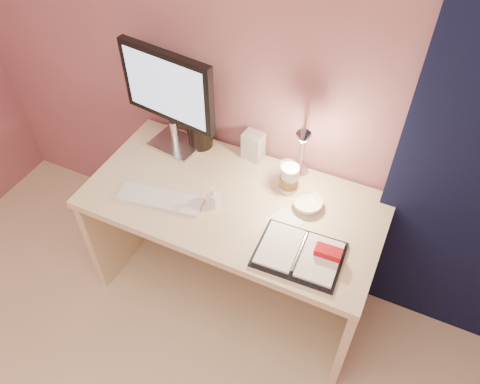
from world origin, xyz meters
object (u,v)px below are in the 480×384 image
at_px(clear_cup, 287,175).
at_px(desk_lamp, 292,146).
at_px(monitor, 169,93).
at_px(keyboard, 160,199).
at_px(product_box, 253,146).
at_px(desk, 240,220).
at_px(planner, 302,254).
at_px(lotion_bottle, 213,196).
at_px(dark_jar, 200,130).
at_px(bowl, 307,204).
at_px(coffee_cup, 289,179).

distance_m(clear_cup, desk_lamp, 0.17).
bearing_deg(monitor, keyboard, -62.01).
xyz_separation_m(monitor, clear_cup, (0.63, -0.03, -0.26)).
bearing_deg(product_box, monitor, -161.14).
relative_size(desk, clear_cup, 10.16).
distance_m(planner, lotion_bottle, 0.48).
distance_m(desk, clear_cup, 0.37).
height_order(clear_cup, product_box, product_box).
distance_m(lotion_bottle, product_box, 0.38).
xyz_separation_m(monitor, dark_jar, (0.11, 0.07, -0.24)).
relative_size(bowl, desk_lamp, 0.37).
relative_size(keyboard, desk_lamp, 1.08).
bearing_deg(planner, bowl, 102.36).
bearing_deg(keyboard, bowl, 12.00).
relative_size(product_box, desk_lamp, 0.40).
bearing_deg(bowl, dark_jar, 164.13).
bearing_deg(clear_cup, bowl, -33.57).
relative_size(dark_jar, product_box, 1.23).
bearing_deg(bowl, planner, -75.15).
distance_m(lotion_bottle, desk_lamp, 0.42).
bearing_deg(bowl, monitor, 171.11).
xyz_separation_m(coffee_cup, dark_jar, (-0.54, 0.12, 0.02)).
bearing_deg(lotion_bottle, planner, -12.52).
relative_size(coffee_cup, lotion_bottle, 1.35).
relative_size(clear_cup, desk_lamp, 0.37).
distance_m(desk, dark_jar, 0.50).
bearing_deg(coffee_cup, planner, -60.66).
distance_m(monitor, lotion_bottle, 0.55).
xyz_separation_m(desk, lotion_bottle, (-0.07, -0.14, 0.28)).
height_order(monitor, lotion_bottle, monitor).
distance_m(coffee_cup, bowl, 0.15).
bearing_deg(monitor, desk, -10.21).
bearing_deg(keyboard, planner, -11.16).
height_order(desk, product_box, product_box).
relative_size(desk, dark_jar, 7.62).
bearing_deg(dark_jar, coffee_cup, -12.28).
bearing_deg(keyboard, desk_lamp, 26.59).
bearing_deg(desk, lotion_bottle, -115.58).
bearing_deg(desk, product_box, 99.18).
distance_m(monitor, desk_lamp, 0.64).
xyz_separation_m(planner, lotion_bottle, (-0.47, 0.10, 0.04)).
bearing_deg(lotion_bottle, desk_lamp, 47.09).
bearing_deg(desk_lamp, clear_cup, -115.49).
xyz_separation_m(dark_jar, product_box, (0.29, 0.02, -0.02)).
xyz_separation_m(monitor, coffee_cup, (0.65, -0.05, -0.26)).
bearing_deg(keyboard, dark_jar, 83.42).
xyz_separation_m(bowl, lotion_bottle, (-0.40, -0.17, 0.03)).
height_order(lotion_bottle, desk_lamp, desk_lamp).
height_order(lotion_bottle, dark_jar, dark_jar).
xyz_separation_m(bowl, dark_jar, (-0.66, 0.19, 0.07)).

